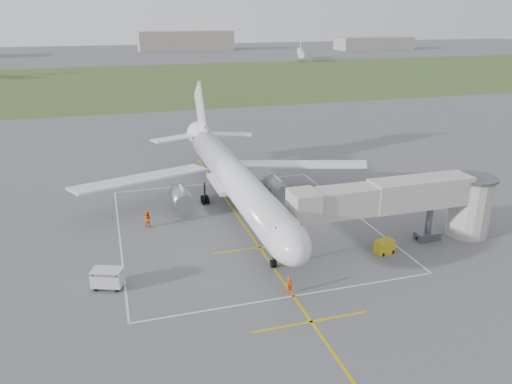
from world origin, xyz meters
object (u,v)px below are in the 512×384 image
object	(u,v)px
airliner	(233,177)
jet_bridge	(413,201)
gpu_unit	(385,247)
baggage_cart	(108,279)
ramp_worker_nose	(289,285)
ramp_worker_wing	(147,219)

from	to	relation	value
airliner	jet_bridge	bearing A→B (deg)	-42.19
gpu_unit	baggage_cart	size ratio (longest dim) A/B	0.68
airliner	jet_bridge	distance (m)	21.22
jet_bridge	baggage_cart	size ratio (longest dim) A/B	7.61
jet_bridge	ramp_worker_nose	bearing A→B (deg)	-159.34
gpu_unit	ramp_worker_nose	bearing A→B (deg)	-170.73
jet_bridge	gpu_unit	xyz separation A→B (m)	(-3.78, -1.41, -4.05)
ramp_worker_wing	airliner	bearing A→B (deg)	-141.67
jet_bridge	ramp_worker_wing	bearing A→B (deg)	154.71
airliner	ramp_worker_wing	distance (m)	11.41
airliner	ramp_worker_wing	xyz separation A→B (m)	(-10.73, -1.75, -3.45)
jet_bridge	ramp_worker_nose	size ratio (longest dim) A/B	14.21
jet_bridge	ramp_worker_wing	xyz separation A→B (m)	(-26.45, 12.50, -3.80)
baggage_cart	ramp_worker_wing	world-z (taller)	ramp_worker_wing
airliner	ramp_worker_nose	xyz separation A→B (m)	(-0.21, -20.26, -3.57)
jet_bridge	gpu_unit	world-z (taller)	jet_bridge
ramp_worker_wing	jet_bridge	bearing A→B (deg)	-176.24
ramp_worker_nose	jet_bridge	bearing A→B (deg)	3.95
airliner	gpu_unit	size ratio (longest dim) A/B	22.40
airliner	ramp_worker_wing	size ratio (longest dim) A/B	24.74
jet_bridge	baggage_cart	distance (m)	31.37
gpu_unit	ramp_worker_wing	world-z (taller)	ramp_worker_wing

